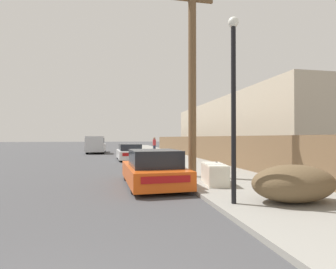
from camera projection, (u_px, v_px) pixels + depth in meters
sidewalk_curb at (163, 155)px, 25.47m from camera, size 4.20×63.00×0.12m
discarded_fridge at (214, 174)px, 9.22m from camera, size 0.92×1.70×0.73m
parked_sports_car_red at (153, 169)px, 9.53m from camera, size 2.10×4.36×1.31m
car_parked_mid at (130, 152)px, 20.33m from camera, size 2.02×4.37×1.25m
pickup_truck at (96, 145)px, 29.13m from camera, size 1.98×5.80×1.88m
utility_pole at (192, 76)px, 10.97m from camera, size 1.80×0.33×8.26m
street_lamp at (234, 95)px, 6.50m from camera, size 0.26×0.26×4.64m
brush_pile at (294, 183)px, 6.61m from camera, size 2.20×1.38×0.94m
wooden_fence at (199, 147)px, 20.80m from camera, size 0.08×38.57×1.72m
building_right_house at (242, 129)px, 24.20m from camera, size 6.00×22.53×5.06m
pedestrian at (154, 145)px, 27.77m from camera, size 0.34×0.34×1.67m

